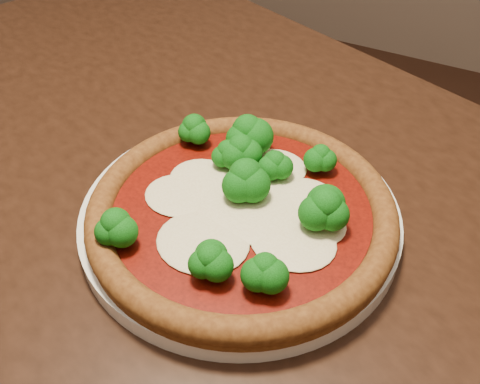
% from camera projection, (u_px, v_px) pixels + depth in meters
% --- Properties ---
extents(dining_table, '(1.47, 1.23, 0.75)m').
position_uv_depth(dining_table, '(178.00, 282.00, 0.59)').
color(dining_table, black).
rests_on(dining_table, floor).
extents(plate, '(0.31, 0.31, 0.02)m').
position_uv_depth(plate, '(240.00, 216.00, 0.52)').
color(plate, white).
rests_on(plate, dining_table).
extents(pizza, '(0.29, 0.29, 0.06)m').
position_uv_depth(pizza, '(243.00, 204.00, 0.49)').
color(pizza, brown).
rests_on(pizza, plate).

